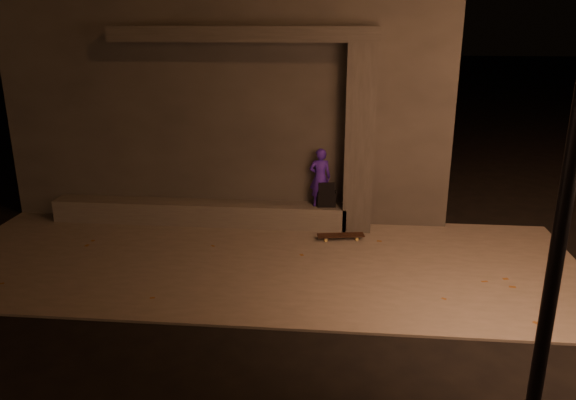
# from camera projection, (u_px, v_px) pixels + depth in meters

# --- Properties ---
(ground) EXTENTS (120.00, 120.00, 0.00)m
(ground) POSITION_uv_depth(u_px,v_px,m) (239.00, 321.00, 7.89)
(ground) COLOR black
(ground) RESTS_ON ground
(sidewalk) EXTENTS (11.00, 4.40, 0.04)m
(sidewalk) POSITION_uv_depth(u_px,v_px,m) (259.00, 261.00, 9.77)
(sidewalk) COLOR #615D55
(sidewalk) RESTS_ON ground
(building) EXTENTS (9.00, 5.10, 5.22)m
(building) POSITION_uv_depth(u_px,v_px,m) (244.00, 82.00, 13.32)
(building) COLOR #363431
(building) RESTS_ON ground
(ledge) EXTENTS (6.00, 0.55, 0.45)m
(ledge) POSITION_uv_depth(u_px,v_px,m) (199.00, 212.00, 11.49)
(ledge) COLOR #55514D
(ledge) RESTS_ON sidewalk
(column) EXTENTS (0.55, 0.55, 3.60)m
(column) POSITION_uv_depth(u_px,v_px,m) (359.00, 140.00, 10.71)
(column) COLOR #363431
(column) RESTS_ON sidewalk
(canopy) EXTENTS (5.00, 0.70, 0.28)m
(canopy) POSITION_uv_depth(u_px,v_px,m) (244.00, 34.00, 10.36)
(canopy) COLOR #363431
(canopy) RESTS_ON column
(skateboarder) EXTENTS (0.45, 0.32, 1.17)m
(skateboarder) POSITION_uv_depth(u_px,v_px,m) (320.00, 177.00, 11.02)
(skateboarder) COLOR #3C1BB0
(skateboarder) RESTS_ON ledge
(backpack) EXTENTS (0.38, 0.26, 0.51)m
(backpack) POSITION_uv_depth(u_px,v_px,m) (327.00, 197.00, 11.13)
(backpack) COLOR black
(backpack) RESTS_ON ledge
(skateboard) EXTENTS (0.92, 0.38, 0.10)m
(skateboard) POSITION_uv_depth(u_px,v_px,m) (341.00, 236.00, 10.65)
(skateboard) COLOR black
(skateboard) RESTS_ON sidewalk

